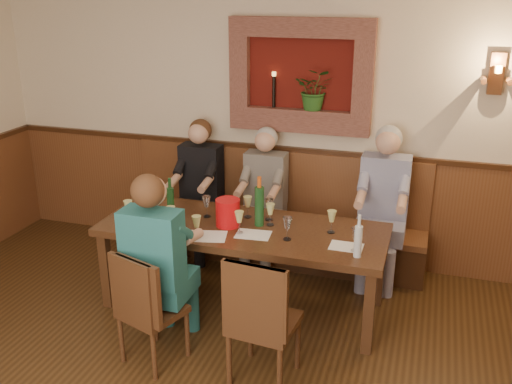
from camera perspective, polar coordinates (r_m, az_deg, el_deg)
room_shell at (r=2.81m, az=-13.76°, el=3.56°), size 6.04×6.04×2.82m
wainscoting at (r=3.41m, az=-11.88°, el=-17.89°), size 6.02×6.02×1.15m
wall_niche at (r=5.44m, az=4.82°, el=10.99°), size 1.36×0.30×1.06m
wall_sconce at (r=5.30m, az=22.92°, el=10.76°), size 0.25×0.20×0.35m
dining_table at (r=4.82m, az=-1.32°, el=-4.27°), size 2.40×0.90×0.75m
bench at (r=5.78m, az=1.73°, el=-3.72°), size 3.00×0.45×1.11m
chair_near_left at (r=4.39m, az=-10.35°, el=-13.35°), size 0.51×0.51×0.90m
chair_near_right at (r=4.14m, az=0.72°, el=-14.93°), size 0.47×0.47×0.99m
person_bench_left at (r=5.83m, az=-5.73°, el=-0.91°), size 0.41×0.51×1.41m
person_bench_mid at (r=5.61m, az=0.73°, el=-1.79°), size 0.40×0.49×1.38m
person_bench_right at (r=5.40m, az=12.42°, el=-2.68°), size 0.44×0.54×1.48m
person_chair_front at (r=4.35m, az=-9.52°, el=-8.51°), size 0.43×0.53×1.45m
spittoon_bucket at (r=4.76m, az=-2.83°, el=-2.08°), size 0.25×0.25×0.23m
wine_bottle_green_a at (r=4.74m, az=0.33°, el=-1.34°), size 0.09×0.09×0.43m
wine_bottle_green_b at (r=4.97m, az=-8.54°, el=-0.95°), size 0.07×0.07×0.36m
water_bottle at (r=4.28m, az=10.18°, el=-4.77°), size 0.07×0.07×0.34m
tasting_sheet_a at (r=4.97m, az=-9.43°, el=-2.80°), size 0.27×0.20×0.00m
tasting_sheet_b at (r=4.63m, az=-0.28°, el=-4.27°), size 0.30×0.22×0.00m
tasting_sheet_c at (r=4.48m, az=9.01°, el=-5.41°), size 0.26×0.18×0.00m
tasting_sheet_d at (r=4.62m, az=-4.97°, el=-4.42°), size 0.36×0.30×0.00m
wine_glass_0 at (r=4.96m, az=-12.63°, el=-1.88°), size 0.08×0.08×0.19m
wine_glass_1 at (r=5.04m, az=-8.56°, el=-1.27°), size 0.08×0.08×0.19m
wine_glass_2 at (r=4.77m, az=-8.49°, el=-2.51°), size 0.08×0.08×0.19m
wine_glass_3 at (r=4.96m, az=-4.96°, el=-1.46°), size 0.08×0.08×0.19m
wine_glass_4 at (r=4.62m, az=-1.69°, el=-3.05°), size 0.08×0.08×0.19m
wine_glass_5 at (r=4.77m, az=1.43°, el=-2.26°), size 0.08×0.08×0.19m
wine_glass_6 at (r=4.51m, az=3.14°, el=-3.66°), size 0.08×0.08×0.19m
wine_glass_7 at (r=4.67m, az=7.56°, el=-2.96°), size 0.08×0.08×0.19m
wine_glass_8 at (r=4.38m, az=9.95°, el=-4.73°), size 0.08×0.08×0.19m
wine_glass_9 at (r=4.55m, az=-5.94°, el=-3.52°), size 0.08×0.08×0.19m
wine_glass_10 at (r=4.88m, az=1.31°, el=-1.76°), size 0.08×0.08×0.19m
wine_glass_11 at (r=4.93m, az=-0.84°, el=-1.50°), size 0.08×0.08×0.19m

